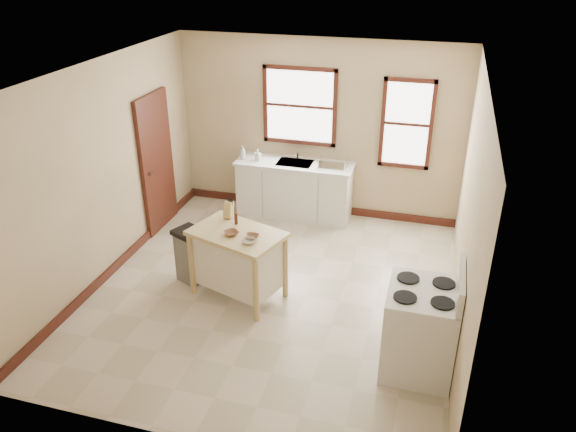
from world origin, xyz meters
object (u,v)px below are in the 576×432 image
at_px(bowl_a, 231,233).
at_px(bowl_b, 252,237).
at_px(knife_block, 229,210).
at_px(soap_bottle_b, 258,155).
at_px(soap_bottle_a, 243,152).
at_px(bowl_c, 249,241).
at_px(gas_stove, 421,319).
at_px(kitchen_island, 238,264).
at_px(pepper_grinder, 236,219).
at_px(dish_rack, 333,163).
at_px(trash_bin, 191,256).

bearing_deg(bowl_a, bowl_b, -4.92).
bearing_deg(knife_block, soap_bottle_b, 102.79).
bearing_deg(soap_bottle_a, bowl_c, -89.93).
xyz_separation_m(soap_bottle_a, gas_stove, (3.02, -3.07, -0.42)).
xyz_separation_m(knife_block, bowl_c, (0.46, -0.56, -0.08)).
distance_m(kitchen_island, pepper_grinder, 0.57).
bearing_deg(dish_rack, kitchen_island, -82.77).
distance_m(knife_block, gas_stove, 2.76).
relative_size(soap_bottle_b, kitchen_island, 0.16).
xyz_separation_m(soap_bottle_b, dish_rack, (1.20, 0.06, -0.04)).
bearing_deg(bowl_a, trash_bin, 160.68).
bearing_deg(soap_bottle_b, kitchen_island, -69.14).
height_order(bowl_c, gas_stove, gas_stove).
height_order(dish_rack, gas_stove, gas_stove).
bearing_deg(kitchen_island, bowl_b, -5.82).
xyz_separation_m(bowl_a, gas_stove, (2.31, -0.67, -0.31)).
height_order(kitchen_island, bowl_a, bowl_a).
bearing_deg(dish_rack, bowl_c, -76.75).
height_order(bowl_a, gas_stove, gas_stove).
bearing_deg(trash_bin, knife_block, 45.68).
distance_m(soap_bottle_b, bowl_a, 2.46).
xyz_separation_m(dish_rack, trash_bin, (-1.41, -2.23, -0.60)).
distance_m(soap_bottle_b, pepper_grinder, 2.18).
bearing_deg(dish_rack, bowl_b, -77.23).
relative_size(soap_bottle_b, bowl_b, 1.06).
relative_size(soap_bottle_a, knife_block, 1.10).
bearing_deg(soap_bottle_b, bowl_b, -64.65).
bearing_deg(bowl_a, dish_rack, 73.42).
height_order(soap_bottle_b, trash_bin, soap_bottle_b).
bearing_deg(kitchen_island, trash_bin, -174.34).
height_order(soap_bottle_a, knife_block, soap_bottle_a).
distance_m(soap_bottle_a, kitchen_island, 2.51).
height_order(bowl_b, gas_stove, gas_stove).
xyz_separation_m(dish_rack, gas_stove, (1.57, -3.14, -0.36)).
bearing_deg(trash_bin, soap_bottle_b, 109.23).
bearing_deg(soap_bottle_b, soap_bottle_a, -168.85).
height_order(knife_block, bowl_a, knife_block).
height_order(kitchen_island, trash_bin, kitchen_island).
bearing_deg(bowl_b, kitchen_island, 155.97).
height_order(dish_rack, bowl_a, dish_rack).
distance_m(bowl_b, bowl_c, 0.11).
height_order(pepper_grinder, bowl_a, pepper_grinder).
relative_size(bowl_c, gas_stove, 0.13).
distance_m(dish_rack, gas_stove, 3.53).
bearing_deg(bowl_c, bowl_b, 90.86).
height_order(soap_bottle_b, bowl_a, soap_bottle_b).
xyz_separation_m(bowl_c, gas_stove, (2.04, -0.54, -0.32)).
distance_m(dish_rack, trash_bin, 2.71).
distance_m(bowl_c, gas_stove, 2.13).
distance_m(pepper_grinder, trash_bin, 0.88).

